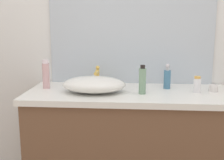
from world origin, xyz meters
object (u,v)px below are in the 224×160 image
perfume_bottle (197,85)px  candle_jar (213,88)px  sink_basin (94,84)px  spray_can (46,75)px  lotion_bottle (142,80)px  soap_dispenser (167,78)px

perfume_bottle → candle_jar: perfume_bottle is taller
candle_jar → perfume_bottle: bearing=-161.6°
sink_basin → spray_can: (-0.35, 0.09, 0.04)m
lotion_bottle → perfume_bottle: lotion_bottle is taller
perfume_bottle → candle_jar: 0.13m
soap_dispenser → spray_can: size_ratio=0.87×
sink_basin → candle_jar: (0.79, 0.08, -0.03)m
sink_basin → perfume_bottle: 0.68m
perfume_bottle → spray_can: bearing=177.4°
spray_can → candle_jar: size_ratio=3.35×
soap_dispenser → candle_jar: bearing=-11.6°
sink_basin → perfume_bottle: bearing=3.7°
sink_basin → spray_can: 0.36m
sink_basin → lotion_bottle: bearing=-3.5°
lotion_bottle → candle_jar: (0.48, 0.10, -0.07)m
lotion_bottle → candle_jar: 0.49m
perfume_bottle → sink_basin: bearing=-176.3°
lotion_bottle → spray_can: spray_can is taller
sink_basin → candle_jar: bearing=5.9°
sink_basin → spray_can: bearing=165.5°
spray_can → sink_basin: bearing=-14.5°
candle_jar → spray_can: bearing=179.6°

